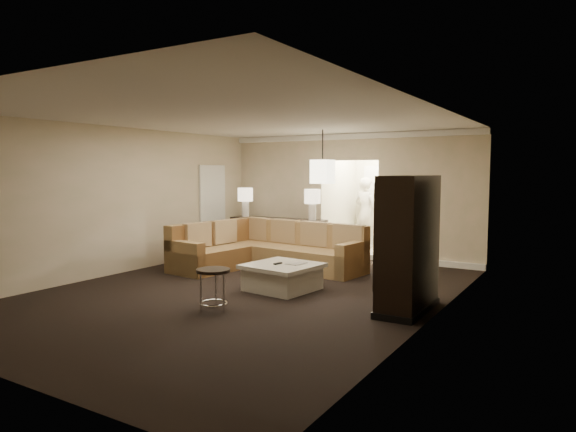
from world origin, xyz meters
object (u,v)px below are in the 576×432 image
Objects in this scene: sectional_sofa at (265,250)px; armoire at (408,247)px; coffee_table at (283,276)px; person at (366,209)px; console_table at (278,234)px; drink_table at (213,281)px.

armoire is (3.47, -1.62, 0.53)m from sectional_sofa.
coffee_table is 0.60× the size of person.
console_table reaches higher than coffee_table.
sectional_sofa is at bearing 110.67° from drink_table.
console_table is 2.70m from person.
person is at bearing 97.44° from coffee_table.
console_table is at bearing 143.88° from armoire.
person is (1.15, 2.40, 0.47)m from console_table.
sectional_sofa is 3.80m from person.
drink_table is at bearing -95.80° from coffee_table.
coffee_table is at bearing 84.20° from drink_table.
coffee_table is at bearing -40.98° from sectional_sofa.
coffee_table is (1.30, -1.43, -0.15)m from sectional_sofa.
console_table is (-1.82, 2.73, 0.31)m from coffee_table.
armoire reaches higher than drink_table.
person reaches higher than console_table.
drink_table is at bearing -70.14° from console_table.
person is at bearing 87.16° from sectional_sofa.
coffee_table is 0.63× the size of armoire.
armoire is (2.17, -0.19, 0.69)m from coffee_table.
armoire is at bearing -18.19° from sectional_sofa.
drink_table is at bearing -62.50° from sectional_sofa.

